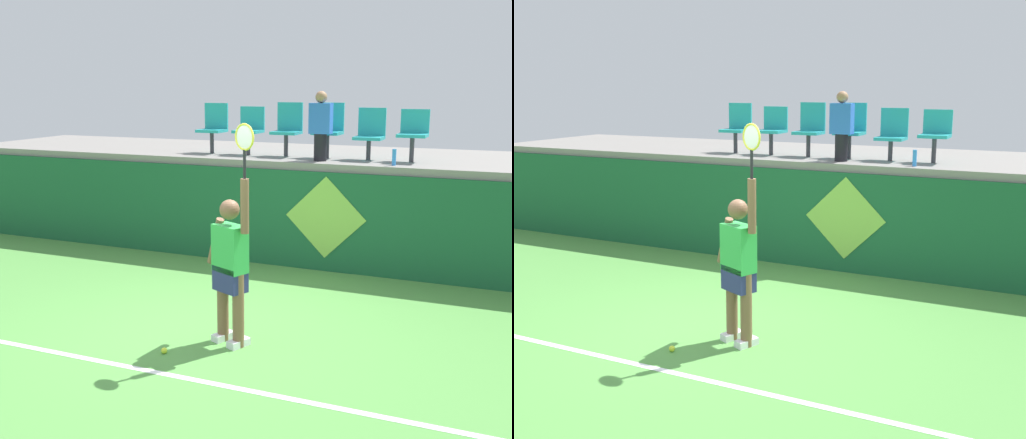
% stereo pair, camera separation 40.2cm
% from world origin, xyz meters
% --- Properties ---
extents(ground_plane, '(40.00, 40.00, 0.00)m').
position_xyz_m(ground_plane, '(0.00, 0.00, 0.00)').
color(ground_plane, '#519342').
extents(court_back_wall, '(13.59, 0.20, 1.54)m').
position_xyz_m(court_back_wall, '(0.00, 3.04, 0.77)').
color(court_back_wall, '#195633').
rests_on(court_back_wall, ground_plane).
extents(spectator_platform, '(13.59, 3.05, 0.12)m').
position_xyz_m(spectator_platform, '(0.00, 4.51, 1.60)').
color(spectator_platform, gray).
rests_on(spectator_platform, court_back_wall).
extents(court_baseline_stripe, '(12.23, 0.08, 0.01)m').
position_xyz_m(court_baseline_stripe, '(0.00, -1.13, 0.00)').
color(court_baseline_stripe, white).
rests_on(court_baseline_stripe, ground_plane).
extents(tennis_player, '(0.71, 0.39, 2.46)m').
position_xyz_m(tennis_player, '(0.41, -0.17, 0.92)').
color(tennis_player, white).
rests_on(tennis_player, ground_plane).
extents(tennis_ball, '(0.07, 0.07, 0.07)m').
position_xyz_m(tennis_ball, '(-0.13, -0.70, 0.03)').
color(tennis_ball, '#D1E533').
rests_on(tennis_ball, ground_plane).
extents(water_bottle, '(0.06, 0.06, 0.24)m').
position_xyz_m(water_bottle, '(1.53, 3.21, 1.79)').
color(water_bottle, '#338CE5').
rests_on(water_bottle, spectator_platform).
extents(stadium_chair_0, '(0.44, 0.42, 0.86)m').
position_xyz_m(stadium_chair_0, '(-1.74, 3.81, 2.14)').
color(stadium_chair_0, '#38383D').
rests_on(stadium_chair_0, spectator_platform).
extents(stadium_chair_1, '(0.44, 0.42, 0.81)m').
position_xyz_m(stadium_chair_1, '(-1.05, 3.80, 2.12)').
color(stadium_chair_1, '#38383D').
rests_on(stadium_chair_1, spectator_platform).
extents(stadium_chair_2, '(0.44, 0.42, 0.89)m').
position_xyz_m(stadium_chair_2, '(-0.36, 3.81, 2.15)').
color(stadium_chair_2, '#38383D').
rests_on(stadium_chair_2, spectator_platform).
extents(stadium_chair_3, '(0.44, 0.42, 0.89)m').
position_xyz_m(stadium_chair_3, '(0.35, 3.81, 2.16)').
color(stadium_chair_3, '#38383D').
rests_on(stadium_chair_3, spectator_platform).
extents(stadium_chair_4, '(0.44, 0.42, 0.82)m').
position_xyz_m(stadium_chair_4, '(1.03, 3.81, 2.10)').
color(stadium_chair_4, '#38383D').
rests_on(stadium_chair_4, spectator_platform).
extents(stadium_chair_5, '(0.44, 0.42, 0.80)m').
position_xyz_m(stadium_chair_5, '(1.70, 3.80, 2.13)').
color(stadium_chair_5, '#38383D').
rests_on(stadium_chair_5, spectator_platform).
extents(spectator_0, '(0.34, 0.20, 1.08)m').
position_xyz_m(spectator_0, '(0.35, 3.35, 2.22)').
color(spectator_0, black).
rests_on(spectator_0, spectator_platform).
extents(wall_signage_mount, '(1.27, 0.01, 1.49)m').
position_xyz_m(wall_signage_mount, '(0.58, 2.93, 0.00)').
color(wall_signage_mount, '#195633').
rests_on(wall_signage_mount, ground_plane).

